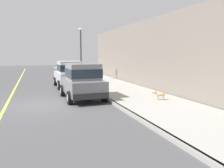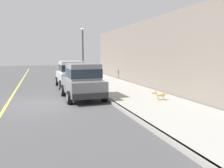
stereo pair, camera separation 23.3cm
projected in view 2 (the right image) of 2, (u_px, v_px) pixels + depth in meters
name	position (u px, v px, depth m)	size (l,w,h in m)	color
ground_plane	(42.00, 104.00, 10.89)	(80.00, 80.00, 0.00)	#4C4C4F
curb	(107.00, 99.00, 11.85)	(0.16, 64.00, 0.14)	gray
sidewalk	(139.00, 97.00, 12.40)	(3.60, 64.00, 0.14)	#A8A59E
lane_centre_line	(6.00, 107.00, 10.40)	(0.12, 57.60, 0.01)	#E0D64C
car_grey_hatchback	(82.00, 81.00, 12.05)	(2.03, 3.84, 1.88)	slate
car_silver_hatchback	(71.00, 74.00, 16.51)	(2.03, 3.85, 1.88)	#BCBCC1
dog_tan	(159.00, 94.00, 11.16)	(0.72, 0.36, 0.49)	tan
street_lamp	(83.00, 48.00, 19.46)	(0.36, 0.36, 4.42)	#2D2D33
building_facade	(137.00, 55.00, 17.41)	(0.50, 20.00, 4.65)	slate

